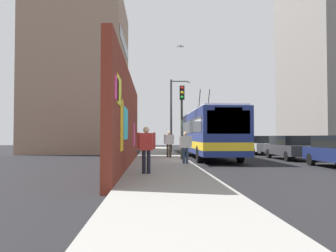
% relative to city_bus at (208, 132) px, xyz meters
% --- Properties ---
extents(ground_plane, '(80.00, 80.00, 0.00)m').
position_rel_city_bus_xyz_m(ground_plane, '(-3.62, 1.80, -1.82)').
color(ground_plane, black).
extents(sidewalk_slab, '(48.00, 3.20, 0.15)m').
position_rel_city_bus_xyz_m(sidewalk_slab, '(-3.62, 3.40, -1.75)').
color(sidewalk_slab, gray).
rests_on(sidewalk_slab, ground_plane).
extents(graffiti_wall, '(15.38, 0.32, 4.51)m').
position_rel_city_bus_xyz_m(graffiti_wall, '(-6.95, 5.15, 0.43)').
color(graffiti_wall, maroon).
rests_on(graffiti_wall, ground_plane).
extents(building_far_left, '(11.41, 8.53, 14.92)m').
position_rel_city_bus_xyz_m(building_far_left, '(10.20, 11.00, 5.64)').
color(building_far_left, gray).
rests_on(building_far_left, ground_plane).
extents(building_far_right, '(12.86, 6.17, 20.09)m').
position_rel_city_bus_xyz_m(building_far_right, '(12.84, -15.20, 8.23)').
color(building_far_right, gray).
rests_on(building_far_right, ground_plane).
extents(city_bus, '(12.71, 2.69, 5.05)m').
position_rel_city_bus_xyz_m(city_bus, '(0.00, 0.00, 0.00)').
color(city_bus, navy).
rests_on(city_bus, ground_plane).
extents(parked_car_dark_gray, '(4.85, 1.95, 1.58)m').
position_rel_city_bus_xyz_m(parked_car_dark_gray, '(-1.62, -5.20, -0.98)').
color(parked_car_dark_gray, '#38383D').
rests_on(parked_car_dark_gray, ground_plane).
extents(parked_car_silver, '(4.18, 1.78, 1.58)m').
position_rel_city_bus_xyz_m(parked_car_silver, '(4.81, -5.20, -0.99)').
color(parked_car_silver, '#B7B7BC').
rests_on(parked_car_silver, ground_plane).
extents(parked_car_white, '(4.42, 1.93, 1.58)m').
position_rel_city_bus_xyz_m(parked_car_white, '(11.25, -5.20, -0.99)').
color(parked_car_white, white).
rests_on(parked_car_white, ground_plane).
extents(pedestrian_at_curb, '(0.22, 0.66, 1.62)m').
position_rel_city_bus_xyz_m(pedestrian_at_curb, '(-6.38, 2.24, -0.73)').
color(pedestrian_at_curb, '#2D3F59').
rests_on(pedestrian_at_curb, sidewalk_slab).
extents(pedestrian_near_wall, '(0.23, 0.69, 1.75)m').
position_rel_city_bus_xyz_m(pedestrian_near_wall, '(-10.86, 4.17, -0.64)').
color(pedestrian_near_wall, '#1E1E2D').
rests_on(pedestrian_near_wall, sidewalk_slab).
extents(pedestrian_midblock, '(0.23, 0.69, 1.72)m').
position_rel_city_bus_xyz_m(pedestrian_midblock, '(-1.20, 2.82, -0.65)').
color(pedestrian_midblock, '#3F3326').
rests_on(pedestrian_midblock, sidewalk_slab).
extents(traffic_light, '(0.49, 0.28, 4.45)m').
position_rel_city_bus_xyz_m(traffic_light, '(-3.37, 2.15, 1.31)').
color(traffic_light, '#2D382D').
rests_on(traffic_light, sidewalk_slab).
extents(street_lamp, '(0.44, 1.80, 6.42)m').
position_rel_city_bus_xyz_m(street_lamp, '(6.00, 2.04, 2.03)').
color(street_lamp, '#4C4C51').
rests_on(street_lamp, sidewalk_slab).
extents(flying_pigeons, '(0.32, 0.54, 0.16)m').
position_rel_city_bus_xyz_m(flying_pigeons, '(2.16, 1.76, 6.66)').
color(flying_pigeons, gray).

